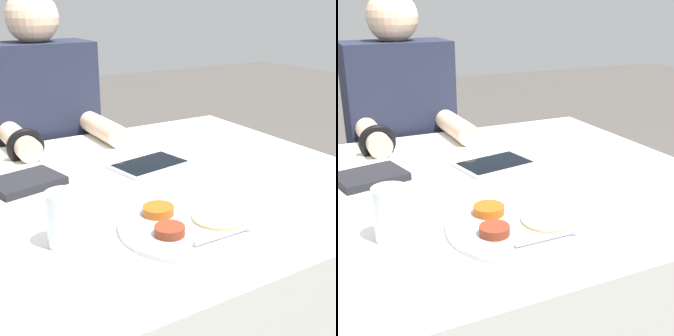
# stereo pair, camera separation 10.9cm
# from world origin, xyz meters

# --- Properties ---
(dining_table) EXTENTS (1.13, 0.99, 0.72)m
(dining_table) POSITION_xyz_m (0.00, 0.00, 0.36)
(dining_table) COLOR silver
(dining_table) RESTS_ON ground_plane
(thali_tray) EXTENTS (0.30, 0.30, 0.03)m
(thali_tray) POSITION_xyz_m (-0.04, -0.26, 0.73)
(thali_tray) COLOR #B7BABF
(thali_tray) RESTS_ON dining_table
(red_notebook) EXTENTS (0.19, 0.16, 0.02)m
(red_notebook) POSITION_xyz_m (-0.26, 0.13, 0.73)
(red_notebook) COLOR silver
(red_notebook) RESTS_ON dining_table
(tablet_device) EXTENTS (0.22, 0.17, 0.01)m
(tablet_device) POSITION_xyz_m (0.07, 0.10, 0.72)
(tablet_device) COLOR #B7B7BC
(tablet_device) RESTS_ON dining_table
(person_diner) EXTENTS (0.37, 0.44, 1.18)m
(person_diner) POSITION_xyz_m (-0.07, 0.62, 0.56)
(person_diner) COLOR black
(person_diner) RESTS_ON ground_plane
(drinking_glass) EXTENTS (0.07, 0.07, 0.11)m
(drinking_glass) POSITION_xyz_m (-0.28, -0.20, 0.77)
(drinking_glass) COLOR silver
(drinking_glass) RESTS_ON dining_table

